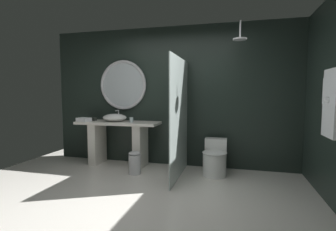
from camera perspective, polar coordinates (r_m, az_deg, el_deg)
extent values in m
plane|color=silver|center=(3.34, -7.49, -19.25)|extent=(5.76, 5.76, 0.00)
cube|color=#1E2823|center=(4.85, 0.85, 4.22)|extent=(4.80, 0.10, 2.60)
cube|color=#1E2823|center=(3.76, 33.16, 3.15)|extent=(0.10, 2.47, 2.60)
cube|color=silver|center=(4.90, -11.13, -1.62)|extent=(1.58, 0.52, 0.05)
cube|color=silver|center=(5.17, -15.53, -6.03)|extent=(0.15, 0.44, 0.78)
cube|color=silver|center=(4.79, -6.19, -6.75)|extent=(0.15, 0.44, 0.78)
ellipsoid|color=white|center=(4.94, -11.88, -0.46)|extent=(0.46, 0.38, 0.14)
cylinder|color=silver|center=(5.09, -11.02, 0.08)|extent=(0.02, 0.02, 0.21)
cylinder|color=silver|center=(5.03, -11.35, 1.09)|extent=(0.02, 0.13, 0.02)
cylinder|color=silver|center=(4.73, -8.20, -0.94)|extent=(0.07, 0.07, 0.09)
cube|color=#282D28|center=(5.18, -16.49, -0.74)|extent=(0.12, 0.11, 0.06)
torus|color=silver|center=(5.09, -10.08, 6.75)|extent=(0.96, 0.06, 0.96)
cylinder|color=#B2BCC1|center=(5.10, -10.03, 6.75)|extent=(0.87, 0.01, 0.87)
cube|color=silver|center=(4.11, 2.59, -0.58)|extent=(0.02, 1.31, 1.93)
cylinder|color=silver|center=(4.33, 15.87, 18.09)|extent=(0.02, 0.02, 0.28)
cylinder|color=silver|center=(4.30, 15.82, 16.16)|extent=(0.22, 0.22, 0.02)
cube|color=white|center=(3.29, 33.30, 2.29)|extent=(0.12, 0.38, 0.75)
cylinder|color=white|center=(3.49, 32.29, 4.66)|extent=(0.12, 0.12, 0.30)
sphere|color=white|center=(3.27, 32.09, 2.99)|extent=(0.07, 0.07, 0.07)
cylinder|color=white|center=(4.36, 10.38, -10.74)|extent=(0.39, 0.39, 0.38)
ellipsoid|color=white|center=(4.30, 10.42, -8.16)|extent=(0.41, 0.45, 0.02)
cube|color=white|center=(4.58, 10.69, -7.44)|extent=(0.38, 0.17, 0.39)
cylinder|color=silver|center=(4.42, -7.48, -10.79)|extent=(0.21, 0.21, 0.33)
ellipsoid|color=silver|center=(4.38, -7.51, -8.37)|extent=(0.21, 0.21, 0.06)
cube|color=white|center=(5.06, -18.36, -0.88)|extent=(0.28, 0.23, 0.07)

